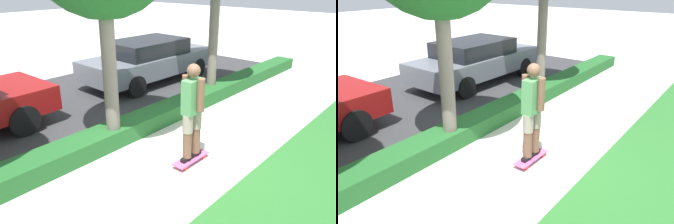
# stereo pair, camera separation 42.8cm
# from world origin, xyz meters

# --- Properties ---
(ground_plane) EXTENTS (60.00, 60.00, 0.00)m
(ground_plane) POSITION_xyz_m (0.00, 0.00, 0.00)
(ground_plane) COLOR beige
(street_asphalt) EXTENTS (15.19, 5.00, 0.01)m
(street_asphalt) POSITION_xyz_m (0.00, 4.20, 0.00)
(street_asphalt) COLOR #38383A
(street_asphalt) RESTS_ON ground_plane
(hedge_row) EXTENTS (15.19, 0.60, 0.35)m
(hedge_row) POSITION_xyz_m (0.00, 1.60, 0.18)
(hedge_row) COLOR #236028
(hedge_row) RESTS_ON ground_plane
(skateboard) EXTENTS (0.79, 0.24, 0.10)m
(skateboard) POSITION_xyz_m (-0.16, -0.04, 0.08)
(skateboard) COLOR #DB5B93
(skateboard) RESTS_ON ground_plane
(skater_person) EXTENTS (0.50, 0.44, 1.71)m
(skater_person) POSITION_xyz_m (-0.16, -0.04, 1.01)
(skater_person) COLOR black
(skater_person) RESTS_ON skateboard
(parked_car_middle) EXTENTS (4.53, 1.84, 1.33)m
(parked_car_middle) POSITION_xyz_m (2.96, 4.07, 0.71)
(parked_car_middle) COLOR slate
(parked_car_middle) RESTS_ON ground_plane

